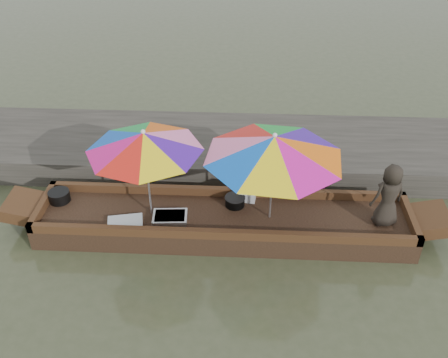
{
  "coord_description": "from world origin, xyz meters",
  "views": [
    {
      "loc": [
        0.33,
        -6.28,
        5.47
      ],
      "look_at": [
        0.0,
        0.1,
        1.0
      ],
      "focal_mm": 40.0,
      "sensor_mm": 36.0,
      "label": 1
    }
  ],
  "objects_px": {
    "boat_hull": "(224,224)",
    "tray_scallop": "(125,223)",
    "charcoal_grill": "(235,202)",
    "umbrella_stern": "(272,177)",
    "supply_bag": "(247,193)",
    "cooking_pot": "(59,196)",
    "vendor": "(389,195)",
    "umbrella_bow": "(147,174)",
    "tray_crayfish": "(170,218)"
  },
  "relations": [
    {
      "from": "boat_hull",
      "to": "charcoal_grill",
      "type": "relative_size",
      "value": 18.82
    },
    {
      "from": "cooking_pot",
      "to": "umbrella_bow",
      "type": "xyz_separation_m",
      "value": [
        1.6,
        -0.25,
        0.68
      ]
    },
    {
      "from": "boat_hull",
      "to": "charcoal_grill",
      "type": "bearing_deg",
      "value": 58.04
    },
    {
      "from": "boat_hull",
      "to": "umbrella_bow",
      "type": "height_order",
      "value": "umbrella_bow"
    },
    {
      "from": "tray_scallop",
      "to": "vendor",
      "type": "bearing_deg",
      "value": 3.71
    },
    {
      "from": "vendor",
      "to": "umbrella_bow",
      "type": "distance_m",
      "value": 3.72
    },
    {
      "from": "boat_hull",
      "to": "cooking_pot",
      "type": "relative_size",
      "value": 17.18
    },
    {
      "from": "boat_hull",
      "to": "cooking_pot",
      "type": "distance_m",
      "value": 2.8
    },
    {
      "from": "charcoal_grill",
      "to": "umbrella_stern",
      "type": "bearing_deg",
      "value": -25.96
    },
    {
      "from": "cooking_pot",
      "to": "supply_bag",
      "type": "bearing_deg",
      "value": 3.65
    },
    {
      "from": "boat_hull",
      "to": "cooking_pot",
      "type": "height_order",
      "value": "cooking_pot"
    },
    {
      "from": "charcoal_grill",
      "to": "umbrella_stern",
      "type": "distance_m",
      "value": 0.94
    },
    {
      "from": "supply_bag",
      "to": "umbrella_stern",
      "type": "distance_m",
      "value": 0.87
    },
    {
      "from": "supply_bag",
      "to": "cooking_pot",
      "type": "bearing_deg",
      "value": -176.35
    },
    {
      "from": "boat_hull",
      "to": "umbrella_stern",
      "type": "distance_m",
      "value": 1.21
    },
    {
      "from": "boat_hull",
      "to": "umbrella_bow",
      "type": "relative_size",
      "value": 3.4
    },
    {
      "from": "tray_crayfish",
      "to": "supply_bag",
      "type": "relative_size",
      "value": 1.95
    },
    {
      "from": "charcoal_grill",
      "to": "supply_bag",
      "type": "distance_m",
      "value": 0.27
    },
    {
      "from": "tray_crayfish",
      "to": "supply_bag",
      "type": "bearing_deg",
      "value": 26.27
    },
    {
      "from": "tray_scallop",
      "to": "vendor",
      "type": "distance_m",
      "value": 4.12
    },
    {
      "from": "supply_bag",
      "to": "vendor",
      "type": "distance_m",
      "value": 2.26
    },
    {
      "from": "vendor",
      "to": "umbrella_bow",
      "type": "xyz_separation_m",
      "value": [
        -3.72,
        0.05,
        0.23
      ]
    },
    {
      "from": "vendor",
      "to": "umbrella_bow",
      "type": "relative_size",
      "value": 0.61
    },
    {
      "from": "boat_hull",
      "to": "umbrella_stern",
      "type": "height_order",
      "value": "umbrella_stern"
    },
    {
      "from": "cooking_pot",
      "to": "tray_scallop",
      "type": "xyz_separation_m",
      "value": [
        1.23,
        -0.56,
        -0.06
      ]
    },
    {
      "from": "cooking_pot",
      "to": "vendor",
      "type": "xyz_separation_m",
      "value": [
        5.31,
        -0.3,
        0.45
      ]
    },
    {
      "from": "cooking_pot",
      "to": "umbrella_stern",
      "type": "xyz_separation_m",
      "value": [
        3.52,
        -0.25,
        0.68
      ]
    },
    {
      "from": "cooking_pot",
      "to": "umbrella_bow",
      "type": "distance_m",
      "value": 1.75
    },
    {
      "from": "tray_scallop",
      "to": "supply_bag",
      "type": "distance_m",
      "value": 2.07
    },
    {
      "from": "cooking_pot",
      "to": "tray_crayfish",
      "type": "xyz_separation_m",
      "value": [
        1.92,
        -0.41,
        -0.05
      ]
    },
    {
      "from": "charcoal_grill",
      "to": "supply_bag",
      "type": "relative_size",
      "value": 1.15
    },
    {
      "from": "boat_hull",
      "to": "tray_scallop",
      "type": "height_order",
      "value": "tray_scallop"
    },
    {
      "from": "umbrella_stern",
      "to": "tray_crayfish",
      "type": "bearing_deg",
      "value": -174.41
    },
    {
      "from": "tray_scallop",
      "to": "supply_bag",
      "type": "bearing_deg",
      "value": 21.76
    },
    {
      "from": "cooking_pot",
      "to": "umbrella_bow",
      "type": "height_order",
      "value": "umbrella_bow"
    },
    {
      "from": "boat_hull",
      "to": "supply_bag",
      "type": "relative_size",
      "value": 21.62
    },
    {
      "from": "vendor",
      "to": "umbrella_stern",
      "type": "relative_size",
      "value": 0.51
    },
    {
      "from": "vendor",
      "to": "tray_scallop",
      "type": "bearing_deg",
      "value": -13.33
    },
    {
      "from": "cooking_pot",
      "to": "vendor",
      "type": "height_order",
      "value": "vendor"
    },
    {
      "from": "charcoal_grill",
      "to": "supply_bag",
      "type": "bearing_deg",
      "value": 40.57
    },
    {
      "from": "tray_scallop",
      "to": "charcoal_grill",
      "type": "relative_size",
      "value": 1.7
    },
    {
      "from": "charcoal_grill",
      "to": "umbrella_stern",
      "type": "relative_size",
      "value": 0.15
    },
    {
      "from": "charcoal_grill",
      "to": "supply_bag",
      "type": "xyz_separation_m",
      "value": [
        0.2,
        0.17,
        0.05
      ]
    },
    {
      "from": "tray_crayfish",
      "to": "umbrella_bow",
      "type": "distance_m",
      "value": 0.81
    },
    {
      "from": "tray_crayfish",
      "to": "tray_scallop",
      "type": "height_order",
      "value": "tray_crayfish"
    },
    {
      "from": "boat_hull",
      "to": "vendor",
      "type": "bearing_deg",
      "value": -1.15
    },
    {
      "from": "charcoal_grill",
      "to": "supply_bag",
      "type": "height_order",
      "value": "supply_bag"
    },
    {
      "from": "boat_hull",
      "to": "vendor",
      "type": "height_order",
      "value": "vendor"
    },
    {
      "from": "boat_hull",
      "to": "umbrella_stern",
      "type": "bearing_deg",
      "value": 0.0
    },
    {
      "from": "umbrella_bow",
      "to": "supply_bag",
      "type": "bearing_deg",
      "value": 16.15
    }
  ]
}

